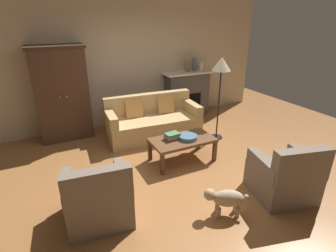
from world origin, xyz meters
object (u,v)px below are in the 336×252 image
fruit_bowl (188,137)px  mantel_vase_bronze (188,66)px  armoire (62,94)px  fireplace (187,93)px  dog (226,199)px  book_stack (172,136)px  mantel_vase_cream (201,66)px  coffee_table (182,142)px  floor_lamp (221,69)px  couch (152,122)px  armchair_near_left (98,199)px  mantel_vase_slate (194,65)px  armchair_near_right (285,177)px

fruit_bowl → mantel_vase_bronze: size_ratio=1.10×
armoire → fireplace: bearing=1.5°
dog → book_stack: bearing=89.3°
book_stack → dog: 1.56m
book_stack → mantel_vase_cream: (1.80, 1.94, 0.75)m
mantel_vase_cream → dog: 4.04m
coffee_table → floor_lamp: 1.63m
couch → floor_lamp: 1.77m
coffee_table → armchair_near_left: (-1.66, -0.85, -0.05)m
fireplace → armchair_near_left: (-2.91, -2.88, -0.25)m
mantel_vase_slate → mantel_vase_cream: mantel_vase_slate is taller
couch → mantel_vase_cream: bearing=25.7°
armchair_near_right → mantel_vase_cream: bearing=76.5°
coffee_table → floor_lamp: (1.11, 0.51, 1.08)m
mantel_vase_slate → mantel_vase_cream: size_ratio=1.57×
book_stack → armchair_near_right: armchair_near_right is taller
fruit_bowl → mantel_vase_bronze: 2.49m
armoire → mantel_vase_bronze: armoire is taller
dog → coffee_table: bearing=82.9°
dog → mantel_vase_cream: bearing=62.4°
mantel_vase_bronze → mantel_vase_cream: bearing=0.0°
armoire → armchair_near_left: armoire is taller
mantel_vase_cream → armchair_near_right: mantel_vase_cream is taller
couch → mantel_vase_bronze: (1.31, 0.81, 0.95)m
fireplace → couch: bearing=-147.6°
mantel_vase_cream → dog: mantel_vase_cream is taller
armoire → armchair_near_right: bearing=-54.4°
couch → armchair_near_right: size_ratio=2.11×
fruit_bowl → mantel_vase_cream: size_ratio=1.61×
dog → fruit_bowl: bearing=79.3°
book_stack → armoire: bearing=129.2°
armchair_near_left → coffee_table: bearing=27.3°
mantel_vase_cream → dog: (-1.82, -3.48, -0.98)m
couch → mantel_vase_slate: (1.49, 0.81, 0.96)m
coffee_table → fruit_bowl: fruit_bowl is taller
coffee_table → armchair_near_left: 1.86m
coffee_table → floor_lamp: size_ratio=0.66×
mantel_vase_slate → armchair_near_right: 3.72m
mantel_vase_bronze → mantel_vase_slate: mantel_vase_slate is taller
floor_lamp → armoire: bearing=152.9°
book_stack → floor_lamp: floor_lamp is taller
floor_lamp → fruit_bowl: bearing=-151.8°
armoire → armchair_near_left: size_ratio=2.14×
mantel_vase_bronze → armchair_near_left: 4.19m
couch → armchair_near_right: (0.84, -2.72, -0.00)m
book_stack → mantel_vase_bronze: 2.53m
fruit_bowl → armchair_near_right: (0.70, -1.49, -0.14)m
armchair_near_left → floor_lamp: (2.77, 1.37, 1.13)m
fireplace → armoire: (-2.95, -0.08, 0.38)m
book_stack → armchair_near_right: size_ratio=0.28×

